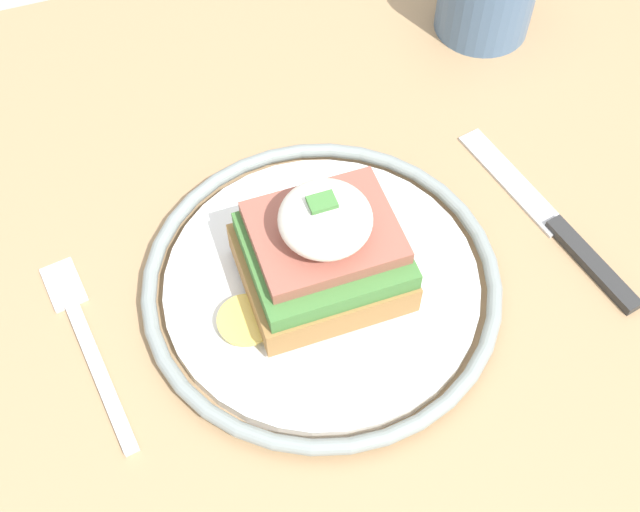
# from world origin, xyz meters

# --- Properties ---
(dining_table) EXTENTS (0.80, 0.70, 0.75)m
(dining_table) POSITION_xyz_m (0.00, 0.00, 0.61)
(dining_table) COLOR tan
(dining_table) RESTS_ON ground_plane
(plate) EXTENTS (0.23, 0.23, 0.02)m
(plate) POSITION_xyz_m (-0.01, 0.00, 0.76)
(plate) COLOR white
(plate) RESTS_ON dining_table
(sandwich) EXTENTS (0.12, 0.09, 0.08)m
(sandwich) POSITION_xyz_m (-0.01, 0.00, 0.80)
(sandwich) COLOR #9E703D
(sandwich) RESTS_ON plate
(fork) EXTENTS (0.04, 0.15, 0.00)m
(fork) POSITION_xyz_m (-0.16, 0.01, 0.76)
(fork) COLOR silver
(fork) RESTS_ON dining_table
(knife) EXTENTS (0.05, 0.18, 0.01)m
(knife) POSITION_xyz_m (0.16, -0.01, 0.76)
(knife) COLOR #2D2D2D
(knife) RESTS_ON dining_table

